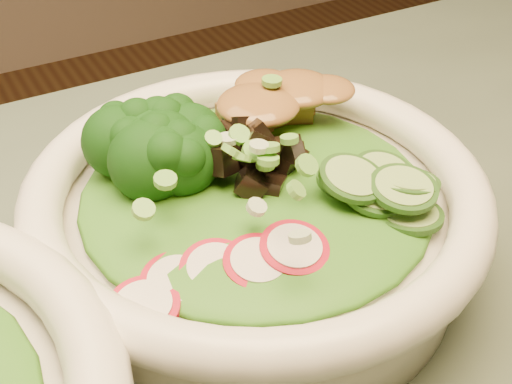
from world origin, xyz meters
TOP-DOWN VIEW (x-y plane):
  - salad_bowl at (0.08, 0.11)m, footprint 0.28×0.28m
  - lettuce_bed at (0.08, 0.11)m, footprint 0.21×0.21m
  - broccoli_florets at (0.03, 0.15)m, footprint 0.10×0.09m
  - radish_slices at (0.04, 0.06)m, footprint 0.12×0.07m
  - cucumber_slices at (0.13, 0.07)m, footprint 0.09×0.09m
  - mushroom_heap at (0.09, 0.12)m, footprint 0.09×0.09m
  - tofu_cubes at (0.12, 0.16)m, footprint 0.11×0.09m
  - peanut_sauce at (0.12, 0.16)m, footprint 0.07×0.06m
  - scallion_garnish at (0.08, 0.11)m, footprint 0.20×0.20m

SIDE VIEW (x-z plane):
  - salad_bowl at x=0.08m, z-range 0.75..0.83m
  - lettuce_bed at x=0.08m, z-range 0.80..0.82m
  - radish_slices at x=0.04m, z-range 0.81..0.83m
  - cucumber_slices at x=0.13m, z-range 0.81..0.84m
  - tofu_cubes at x=0.12m, z-range 0.81..0.84m
  - mushroom_heap at x=0.09m, z-range 0.81..0.85m
  - broccoli_florets at x=0.03m, z-range 0.81..0.85m
  - scallion_garnish at x=0.08m, z-range 0.82..0.85m
  - peanut_sauce at x=0.12m, z-range 0.83..0.85m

